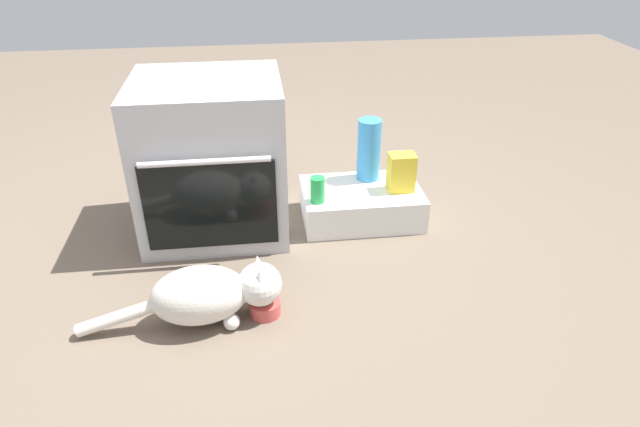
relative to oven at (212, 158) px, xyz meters
name	(u,v)px	position (x,y,z in m)	size (l,w,h in m)	color
ground	(235,274)	(0.08, -0.41, -0.35)	(8.00, 8.00, 0.00)	#6B5B4C
oven	(212,158)	(0.00, 0.00, 0.00)	(0.63, 0.62, 0.70)	#B7BABF
pantry_cabinet	(361,203)	(0.68, -0.02, -0.27)	(0.56, 0.37, 0.16)	white
food_bowl	(265,306)	(0.19, -0.67, -0.31)	(0.12, 0.12, 0.08)	#C64C47
cat	(211,293)	(0.00, -0.68, -0.22)	(0.74, 0.24, 0.24)	silver
snack_bag	(401,172)	(0.86, -0.05, -0.10)	(0.12, 0.09, 0.18)	yellow
water_bottle	(369,150)	(0.73, 0.08, -0.04)	(0.11, 0.11, 0.30)	#388CD1
soda_can	(318,190)	(0.46, -0.12, -0.13)	(0.07, 0.07, 0.12)	green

